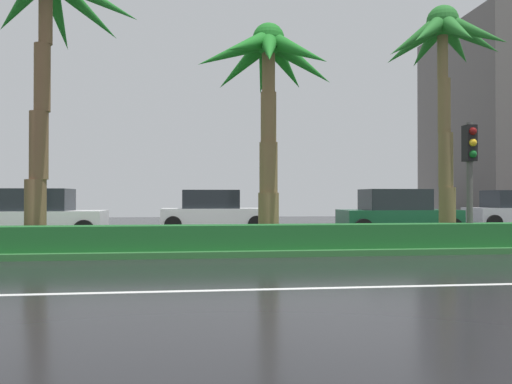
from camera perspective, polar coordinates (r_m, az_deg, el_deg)
The scene contains 11 objects.
ground_plane at distance 14.94m, azimuth -0.24°, elevation -6.28°, with size 90.00×42.00×0.10m, color black.
near_lane_divider_stripe at distance 8.08m, azimuth 5.47°, elevation -10.85°, with size 81.00×0.14×0.01m, color white.
median_strip at distance 13.94m, azimuth 0.22°, elevation -6.18°, with size 85.50×4.00×0.15m, color #2D6B33.
median_hedge at distance 12.52m, azimuth 1.00°, elevation -5.10°, with size 76.50×0.70×0.60m.
palm_tree_mid_left at distance 14.68m, azimuth -22.88°, elevation 18.02°, with size 4.85×4.74×7.50m.
palm_tree_centre_left at distance 14.46m, azimuth 1.35°, elevation 13.34°, with size 4.11×3.99×6.18m.
palm_tree_centre at distance 15.93m, azimuth 20.47°, elevation 14.65°, with size 3.59×3.60×6.81m.
traffic_signal_median_right at distance 14.44m, azimuth 23.12°, elevation 3.28°, with size 0.28×0.43×3.26m.
car_in_traffic_leading at distance 18.82m, azimuth -23.43°, elevation -2.37°, with size 4.30×2.02×1.72m.
car_in_traffic_second at distance 20.88m, azimuth -4.89°, elevation -2.23°, with size 4.30×2.02×1.72m.
car_in_traffic_third at distance 19.29m, azimuth 15.74°, elevation -2.35°, with size 4.30×2.02×1.72m.
Camera 1 is at (-1.68, -5.77, 1.46)m, focal length 35.23 mm.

